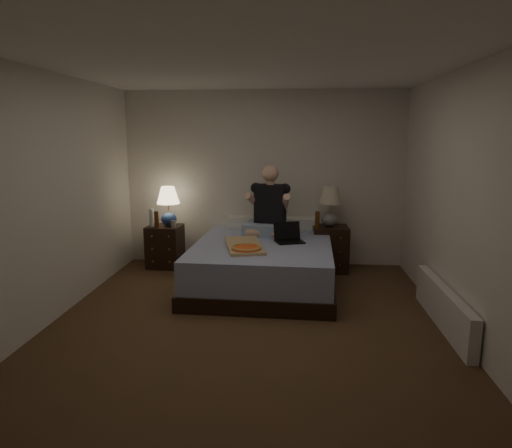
# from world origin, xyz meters

# --- Properties ---
(floor) EXTENTS (4.00, 4.50, 0.00)m
(floor) POSITION_xyz_m (0.00, 0.00, 0.00)
(floor) COLOR brown
(floor) RESTS_ON ground
(ceiling) EXTENTS (4.00, 4.50, 0.00)m
(ceiling) POSITION_xyz_m (0.00, 0.00, 2.50)
(ceiling) COLOR white
(ceiling) RESTS_ON ground
(wall_back) EXTENTS (4.00, 0.00, 2.50)m
(wall_back) POSITION_xyz_m (0.00, 2.25, 1.25)
(wall_back) COLOR silver
(wall_back) RESTS_ON ground
(wall_front) EXTENTS (4.00, 0.00, 2.50)m
(wall_front) POSITION_xyz_m (0.00, -2.25, 1.25)
(wall_front) COLOR silver
(wall_front) RESTS_ON ground
(wall_left) EXTENTS (0.00, 4.50, 2.50)m
(wall_left) POSITION_xyz_m (-2.00, 0.00, 1.25)
(wall_left) COLOR silver
(wall_left) RESTS_ON ground
(wall_right) EXTENTS (0.00, 4.50, 2.50)m
(wall_right) POSITION_xyz_m (2.00, 0.00, 1.25)
(wall_right) COLOR silver
(wall_right) RESTS_ON ground
(bed) EXTENTS (1.76, 2.30, 0.56)m
(bed) POSITION_xyz_m (0.07, 1.29, 0.28)
(bed) COLOR #505EA0
(bed) RESTS_ON floor
(nightstand_left) EXTENTS (0.49, 0.45, 0.60)m
(nightstand_left) POSITION_xyz_m (-1.39, 1.91, 0.30)
(nightstand_left) COLOR black
(nightstand_left) RESTS_ON floor
(nightstand_right) EXTENTS (0.50, 0.45, 0.63)m
(nightstand_right) POSITION_xyz_m (0.95, 1.92, 0.31)
(nightstand_right) COLOR black
(nightstand_right) RESTS_ON floor
(lamp_left) EXTENTS (0.33, 0.33, 0.56)m
(lamp_left) POSITION_xyz_m (-1.32, 1.92, 0.88)
(lamp_left) COLOR navy
(lamp_left) RESTS_ON nightstand_left
(lamp_right) EXTENTS (0.39, 0.39, 0.56)m
(lamp_right) POSITION_xyz_m (0.94, 1.94, 0.91)
(lamp_right) COLOR gray
(lamp_right) RESTS_ON nightstand_right
(water_bottle) EXTENTS (0.07, 0.07, 0.25)m
(water_bottle) POSITION_xyz_m (-1.55, 1.85, 0.73)
(water_bottle) COLOR silver
(water_bottle) RESTS_ON nightstand_left
(soda_can) EXTENTS (0.07, 0.07, 0.10)m
(soda_can) POSITION_xyz_m (-1.23, 1.80, 0.65)
(soda_can) COLOR silver
(soda_can) RESTS_ON nightstand_left
(beer_bottle_left) EXTENTS (0.06, 0.06, 0.23)m
(beer_bottle_left) POSITION_xyz_m (-1.46, 1.77, 0.72)
(beer_bottle_left) COLOR #52250B
(beer_bottle_left) RESTS_ON nightstand_left
(beer_bottle_right) EXTENTS (0.06, 0.06, 0.23)m
(beer_bottle_right) POSITION_xyz_m (0.76, 1.79, 0.74)
(beer_bottle_right) COLOR #56300C
(beer_bottle_right) RESTS_ON nightstand_right
(person) EXTENTS (0.74, 0.62, 0.93)m
(person) POSITION_xyz_m (0.12, 1.65, 1.02)
(person) COLOR black
(person) RESTS_ON bed
(laptop) EXTENTS (0.41, 0.37, 0.24)m
(laptop) POSITION_xyz_m (0.39, 1.23, 0.68)
(laptop) COLOR black
(laptop) RESTS_ON bed
(pizza_box) EXTENTS (0.57, 0.83, 0.08)m
(pizza_box) POSITION_xyz_m (-0.10, 0.72, 0.60)
(pizza_box) COLOR tan
(pizza_box) RESTS_ON bed
(radiator) EXTENTS (0.10, 1.60, 0.40)m
(radiator) POSITION_xyz_m (1.93, 0.08, 0.20)
(radiator) COLOR silver
(radiator) RESTS_ON floor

